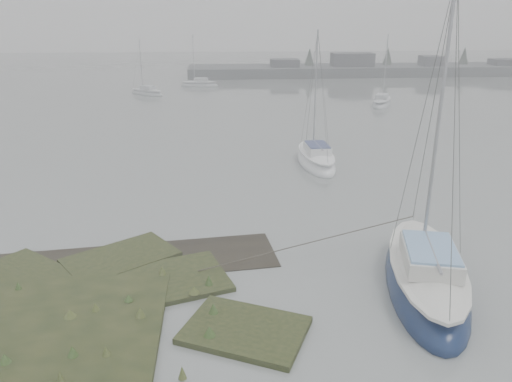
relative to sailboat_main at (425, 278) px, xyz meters
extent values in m
plane|color=slate|center=(-6.87, 28.38, -0.34)|extent=(160.00, 160.00, 0.00)
cube|color=#4C4F51|center=(19.13, 60.38, 0.26)|extent=(60.00, 8.00, 1.60)
cube|color=#424247|center=(3.13, 59.38, 1.06)|extent=(4.00, 3.00, 2.20)
cube|color=#424247|center=(13.13, 59.38, 1.46)|extent=(6.00, 3.00, 3.00)
cube|color=#424247|center=(25.13, 59.38, 1.21)|extent=(3.00, 3.00, 2.50)
cube|color=#424247|center=(37.13, 59.38, 0.96)|extent=(5.00, 3.00, 2.00)
cone|color=#384238|center=(7.13, 61.38, 1.86)|extent=(2.00, 2.00, 3.50)
cone|color=#384238|center=(19.13, 61.38, 1.86)|extent=(2.00, 2.00, 3.50)
cone|color=#384238|center=(31.13, 61.38, 1.86)|extent=(2.00, 2.00, 3.50)
ellipsoid|color=#0C1A3D|center=(0.00, 0.02, -0.21)|extent=(4.38, 8.27, 1.91)
ellipsoid|color=silver|center=(0.00, 0.02, 0.56)|extent=(3.64, 7.16, 0.54)
cube|color=silver|center=(-0.08, -0.31, 1.03)|extent=(2.28, 3.02, 0.56)
cube|color=#759BC6|center=(-0.08, -0.31, 1.34)|extent=(2.12, 2.78, 0.09)
cylinder|color=#939399|center=(0.24, 1.00, 5.45)|extent=(0.12, 0.12, 9.00)
cylinder|color=#939399|center=(-0.13, -0.53, 1.34)|extent=(0.85, 3.09, 0.10)
ellipsoid|color=white|center=(-0.89, 15.04, -0.24)|extent=(2.27, 6.22, 1.49)
ellipsoid|color=white|center=(-0.89, 15.04, 0.36)|extent=(1.83, 5.42, 0.42)
cube|color=white|center=(-0.88, 14.78, 0.73)|extent=(1.40, 2.16, 0.44)
cube|color=navy|center=(-0.88, 14.78, 0.97)|extent=(1.31, 1.98, 0.07)
cylinder|color=#939399|center=(-0.92, 15.83, 4.18)|extent=(0.10, 0.10, 7.02)
cylinder|color=#939399|center=(-0.87, 14.60, 0.97)|extent=(0.18, 2.46, 0.08)
ellipsoid|color=#AEB5B9|center=(-14.91, 43.80, -0.26)|extent=(4.63, 4.18, 1.15)
ellipsoid|color=silver|center=(-14.91, 43.80, 0.19)|extent=(3.97, 3.56, 0.32)
cube|color=silver|center=(-14.76, 43.68, 0.48)|extent=(1.89, 1.80, 0.34)
cube|color=#A9ADB6|center=(-14.76, 43.68, 0.67)|extent=(1.74, 1.67, 0.05)
cylinder|color=#939399|center=(-15.38, 44.19, 3.12)|extent=(0.07, 0.07, 5.39)
cylinder|color=#939399|center=(-14.65, 43.59, 0.67)|extent=(1.50, 1.24, 0.06)
ellipsoid|color=silver|center=(9.83, 35.02, -0.25)|extent=(3.89, 5.55, 1.29)
ellipsoid|color=silver|center=(9.83, 35.02, 0.26)|extent=(3.28, 4.78, 0.36)
cube|color=silver|center=(9.73, 34.82, 0.58)|extent=(1.82, 2.14, 0.38)
cube|color=#B2B5BE|center=(9.73, 34.82, 0.79)|extent=(1.68, 1.97, 0.06)
cylinder|color=#939399|center=(10.12, 35.64, 3.57)|extent=(0.08, 0.08, 6.08)
cylinder|color=#939399|center=(9.66, 34.68, 0.79)|extent=(0.99, 1.94, 0.07)
ellipsoid|color=#ABB0B6|center=(-9.06, 50.20, -0.26)|extent=(5.01, 2.31, 1.17)
ellipsoid|color=silver|center=(-9.06, 50.20, 0.21)|extent=(4.35, 1.90, 0.33)
cube|color=silver|center=(-8.86, 50.17, 0.50)|extent=(1.79, 1.28, 0.34)
cube|color=silver|center=(-8.86, 50.17, 0.69)|extent=(1.65, 1.19, 0.06)
cylinder|color=#939399|center=(-9.68, 50.30, 3.21)|extent=(0.08, 0.08, 5.52)
cylinder|color=#939399|center=(-8.72, 50.15, 0.69)|extent=(1.92, 0.36, 0.06)
camera|label=1|loc=(-7.06, -14.66, 8.70)|focal=35.00mm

